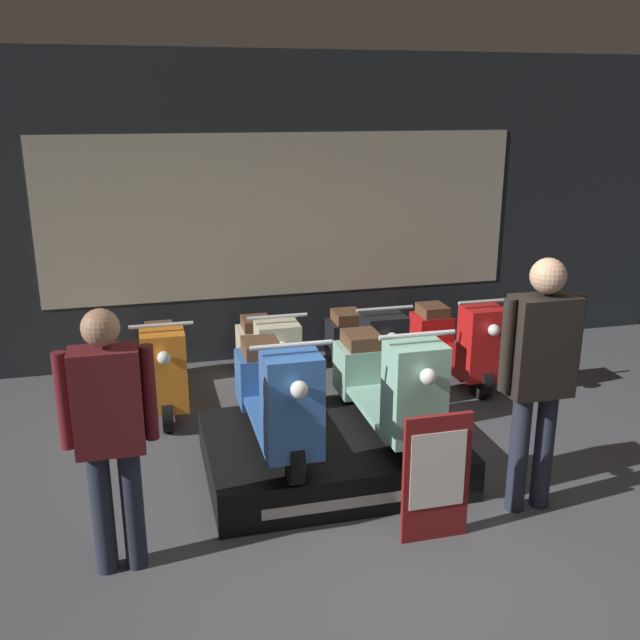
% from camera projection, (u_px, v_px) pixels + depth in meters
% --- Properties ---
extents(ground_plane, '(30.00, 30.00, 0.00)m').
position_uv_depth(ground_plane, '(398.00, 534.00, 4.65)').
color(ground_plane, '#4C4C51').
extents(shop_wall_back, '(9.09, 0.09, 3.20)m').
position_uv_depth(shop_wall_back, '(284.00, 211.00, 7.50)').
color(shop_wall_back, '#23282D').
rests_on(shop_wall_back, ground_plane).
extents(display_platform, '(1.86, 1.38, 0.31)m').
position_uv_depth(display_platform, '(331.00, 453.00, 5.39)').
color(display_platform, black).
rests_on(display_platform, ground_plane).
extents(scooter_display_left, '(0.52, 1.65, 0.96)m').
position_uv_depth(scooter_display_left, '(276.00, 395.00, 5.10)').
color(scooter_display_left, black).
rests_on(scooter_display_left, display_platform).
extents(scooter_display_right, '(0.52, 1.65, 0.96)m').
position_uv_depth(scooter_display_right, '(387.00, 384.00, 5.29)').
color(scooter_display_right, black).
rests_on(scooter_display_right, display_platform).
extents(scooter_backrow_0, '(0.52, 1.65, 0.96)m').
position_uv_depth(scooter_backrow_0, '(163.00, 366.00, 6.52)').
color(scooter_backrow_0, black).
rests_on(scooter_backrow_0, ground_plane).
extents(scooter_backrow_1, '(0.52, 1.65, 0.96)m').
position_uv_depth(scooter_backrow_1, '(267.00, 357.00, 6.75)').
color(scooter_backrow_1, black).
rests_on(scooter_backrow_1, ground_plane).
extents(scooter_backrow_2, '(0.52, 1.65, 0.96)m').
position_uv_depth(scooter_backrow_2, '(365.00, 349.00, 6.98)').
color(scooter_backrow_2, black).
rests_on(scooter_backrow_2, ground_plane).
extents(scooter_backrow_3, '(0.52, 1.65, 0.96)m').
position_uv_depth(scooter_backrow_3, '(456.00, 341.00, 7.21)').
color(scooter_backrow_3, black).
rests_on(scooter_backrow_3, ground_plane).
extents(person_left_browsing, '(0.54, 0.21, 1.63)m').
position_uv_depth(person_left_browsing, '(110.00, 425.00, 4.04)').
color(person_left_browsing, '#232838').
rests_on(person_left_browsing, ground_plane).
extents(person_right_browsing, '(0.58, 0.24, 1.77)m').
position_uv_depth(person_right_browsing, '(540.00, 366.00, 4.66)').
color(person_right_browsing, '#232838').
rests_on(person_right_browsing, ground_plane).
extents(price_sign_board, '(0.45, 0.04, 0.87)m').
position_uv_depth(price_sign_board, '(436.00, 477.00, 4.48)').
color(price_sign_board, maroon).
rests_on(price_sign_board, ground_plane).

